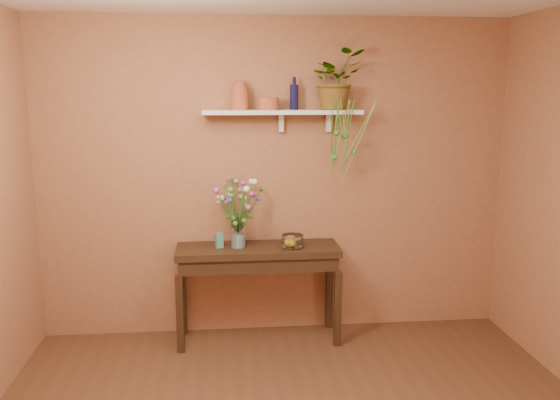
% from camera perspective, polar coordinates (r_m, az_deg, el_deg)
% --- Properties ---
extents(room, '(4.04, 4.04, 2.70)m').
position_cam_1_polar(room, '(2.99, 2.90, -3.70)').
color(room, '#54321D').
rests_on(room, ground).
extents(sideboard, '(1.35, 0.43, 0.82)m').
position_cam_1_polar(sideboard, '(4.84, -2.18, -5.97)').
color(sideboard, '#311E14').
rests_on(sideboard, ground).
extents(wall_shelf, '(1.30, 0.24, 0.19)m').
position_cam_1_polar(wall_shelf, '(4.77, 0.35, 8.63)').
color(wall_shelf, white).
rests_on(wall_shelf, room).
extents(terracotta_jug, '(0.17, 0.17, 0.24)m').
position_cam_1_polar(terracotta_jug, '(4.74, -4.02, 10.25)').
color(terracotta_jug, '#BB4E32').
rests_on(terracotta_jug, wall_shelf).
extents(terracotta_pot, '(0.21, 0.21, 0.10)m').
position_cam_1_polar(terracotta_pot, '(4.72, -1.18, 9.49)').
color(terracotta_pot, '#BB4E32').
rests_on(terracotta_pot, wall_shelf).
extents(blue_bottle, '(0.07, 0.07, 0.26)m').
position_cam_1_polar(blue_bottle, '(4.80, 1.40, 10.19)').
color(blue_bottle, '#0F0F37').
rests_on(blue_bottle, wall_shelf).
extents(spider_plant, '(0.54, 0.50, 0.49)m').
position_cam_1_polar(spider_plant, '(4.83, 5.52, 11.75)').
color(spider_plant, '#397B24').
rests_on(spider_plant, wall_shelf).
extents(plant_fronds, '(0.39, 0.28, 0.67)m').
position_cam_1_polar(plant_fronds, '(4.71, 6.27, 5.95)').
color(plant_fronds, '#397B24').
rests_on(plant_fronds, wall_shelf).
extents(glass_vase, '(0.12, 0.12, 0.24)m').
position_cam_1_polar(glass_vase, '(4.78, -4.15, -3.47)').
color(glass_vase, white).
rests_on(glass_vase, sideboard).
extents(bouquet, '(0.41, 0.48, 0.47)m').
position_cam_1_polar(bouquet, '(4.69, -4.16, 0.14)').
color(bouquet, '#386B28').
rests_on(bouquet, glass_vase).
extents(glass_bowl, '(0.18, 0.18, 0.11)m').
position_cam_1_polar(glass_bowl, '(4.77, 1.24, -4.14)').
color(glass_bowl, white).
rests_on(glass_bowl, sideboard).
extents(lemon, '(0.07, 0.07, 0.07)m').
position_cam_1_polar(lemon, '(4.77, 1.07, -4.22)').
color(lemon, yellow).
rests_on(lemon, glass_bowl).
extents(carton, '(0.07, 0.06, 0.12)m').
position_cam_1_polar(carton, '(4.79, -6.03, -3.99)').
color(carton, teal).
rests_on(carton, sideboard).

